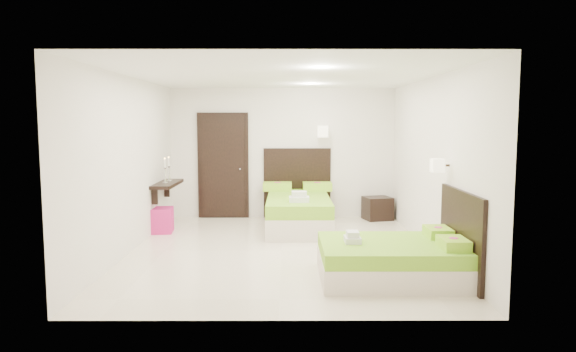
{
  "coord_description": "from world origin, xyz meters",
  "views": [
    {
      "loc": [
        0.08,
        -7.58,
        1.93
      ],
      "look_at": [
        0.1,
        0.3,
        1.1
      ],
      "focal_mm": 32.0,
      "sensor_mm": 36.0,
      "label": 1
    }
  ],
  "objects_px": {
    "bed_single": "(298,209)",
    "bed_double": "(398,258)",
    "ottoman": "(160,220)",
    "nightstand": "(377,208)"
  },
  "relations": [
    {
      "from": "bed_double",
      "to": "ottoman",
      "type": "xyz_separation_m",
      "value": [
        -3.6,
        2.68,
        -0.05
      ]
    },
    {
      "from": "bed_single",
      "to": "nightstand",
      "type": "bearing_deg",
      "value": 25.19
    },
    {
      "from": "bed_double",
      "to": "ottoman",
      "type": "bearing_deg",
      "value": 143.26
    },
    {
      "from": "bed_single",
      "to": "nightstand",
      "type": "xyz_separation_m",
      "value": [
        1.59,
        0.75,
        -0.12
      ]
    },
    {
      "from": "bed_single",
      "to": "ottoman",
      "type": "bearing_deg",
      "value": -169.86
    },
    {
      "from": "bed_single",
      "to": "bed_double",
      "type": "bearing_deg",
      "value": -69.67
    },
    {
      "from": "nightstand",
      "to": "bed_single",
      "type": "bearing_deg",
      "value": -169.51
    },
    {
      "from": "bed_single",
      "to": "bed_double",
      "type": "height_order",
      "value": "bed_single"
    },
    {
      "from": "nightstand",
      "to": "ottoman",
      "type": "relative_size",
      "value": 1.17
    },
    {
      "from": "bed_double",
      "to": "bed_single",
      "type": "bearing_deg",
      "value": 110.33
    }
  ]
}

